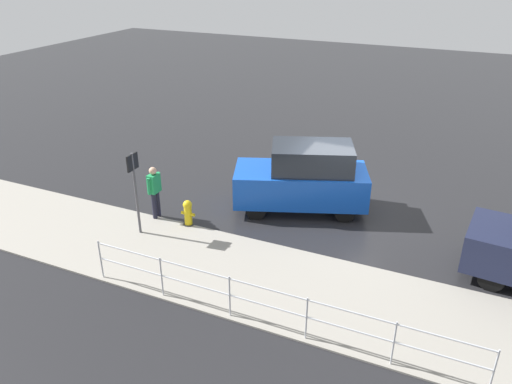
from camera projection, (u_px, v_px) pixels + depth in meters
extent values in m
plane|color=black|center=(339.00, 211.00, 15.11)|extent=(60.00, 60.00, 0.00)
cube|color=gray|center=(290.00, 287.00, 11.66)|extent=(24.00, 3.20, 0.04)
cube|color=blue|center=(300.00, 185.00, 14.92)|extent=(4.25, 2.97, 0.99)
cube|color=#1E232B|center=(312.00, 158.00, 14.52)|extent=(2.72, 2.23, 0.77)
cylinder|color=black|center=(256.00, 209.00, 14.57)|extent=(0.64, 0.42, 0.60)
cylinder|color=black|center=(259.00, 188.00, 15.85)|extent=(0.64, 0.42, 0.60)
cylinder|color=black|center=(345.00, 212.00, 14.43)|extent=(0.64, 0.42, 0.60)
cylinder|color=black|center=(340.00, 190.00, 15.71)|extent=(0.64, 0.42, 0.60)
cylinder|color=black|center=(492.00, 278.00, 11.51)|extent=(0.62, 0.28, 0.60)
cylinder|color=black|center=(499.00, 248.00, 12.66)|extent=(0.62, 0.28, 0.60)
cylinder|color=gold|center=(188.00, 216.00, 14.17)|extent=(0.22, 0.22, 0.62)
sphere|color=gold|center=(187.00, 205.00, 14.02)|extent=(0.26, 0.26, 0.26)
cylinder|color=gold|center=(193.00, 215.00, 14.08)|extent=(0.10, 0.09, 0.09)
cylinder|color=gold|center=(183.00, 213.00, 14.20)|extent=(0.10, 0.09, 0.09)
cylinder|color=#2D2D2D|center=(189.00, 225.00, 14.30)|extent=(0.31, 0.31, 0.06)
cube|color=#1E8C4C|center=(154.00, 183.00, 14.24)|extent=(0.25, 0.36, 0.55)
sphere|color=tan|center=(153.00, 171.00, 14.07)|extent=(0.22, 0.22, 0.22)
cylinder|color=#1E1E2D|center=(158.00, 204.00, 14.62)|extent=(0.13, 0.13, 0.85)
cylinder|color=#1E1E2D|center=(154.00, 206.00, 14.47)|extent=(0.13, 0.13, 0.85)
cylinder|color=#1E8C4C|center=(159.00, 180.00, 14.43)|extent=(0.09, 0.09, 0.50)
cylinder|color=#1E8C4C|center=(149.00, 186.00, 14.04)|extent=(0.09, 0.09, 0.50)
cylinder|color=#B7BABF|center=(493.00, 373.00, 8.63)|extent=(0.04, 0.04, 1.05)
cylinder|color=#B7BABF|center=(394.00, 344.00, 9.26)|extent=(0.04, 0.04, 1.05)
cylinder|color=#B7BABF|center=(306.00, 319.00, 9.89)|extent=(0.04, 0.04, 1.05)
cylinder|color=#B7BABF|center=(230.00, 297.00, 10.52)|extent=(0.04, 0.04, 1.05)
cylinder|color=#B7BABF|center=(162.00, 277.00, 11.15)|extent=(0.04, 0.04, 1.05)
cylinder|color=#B7BABF|center=(101.00, 260.00, 11.78)|extent=(0.04, 0.04, 1.05)
cylinder|color=#B7BABF|center=(267.00, 289.00, 10.00)|extent=(8.54, 0.04, 0.04)
cylinder|color=#B7BABF|center=(267.00, 306.00, 10.19)|extent=(8.54, 0.04, 0.04)
cylinder|color=#4C4C51|center=(136.00, 195.00, 13.39)|extent=(0.07, 0.07, 2.40)
cube|color=black|center=(132.00, 162.00, 12.98)|extent=(0.04, 0.44, 0.44)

